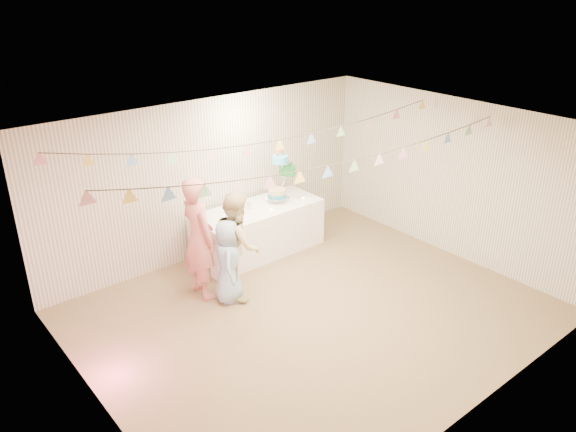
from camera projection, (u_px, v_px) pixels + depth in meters
floor at (313, 313)px, 7.84m from camera, size 6.00×6.00×0.00m
ceiling at (317, 131)px, 6.79m from camera, size 6.00×6.00×0.00m
back_wall at (212, 178)px, 9.08m from camera, size 6.00×6.00×0.00m
front_wall at (484, 311)px, 5.54m from camera, size 6.00×6.00×0.00m
left_wall at (91, 310)px, 5.57m from camera, size 5.00×5.00×0.00m
right_wall at (453, 179)px, 9.05m from camera, size 5.00×5.00×0.00m
table at (259, 230)px, 9.36m from camera, size 2.18×0.87×0.82m
cake_stand at (282, 180)px, 9.42m from camera, size 0.73×0.43×0.81m
cake_bottom at (277, 201)px, 9.42m from camera, size 0.31×0.31×0.15m
cake_middle at (287, 179)px, 9.60m from camera, size 0.27×0.27×0.22m
cake_top_tier at (280, 169)px, 9.27m from camera, size 0.25×0.25×0.19m
platter at (236, 219)px, 8.91m from camera, size 0.33×0.33×0.02m
posy at (249, 208)px, 9.15m from camera, size 0.13×0.13×0.14m
person_adult_a at (199, 238)px, 7.92m from camera, size 0.45×0.68×1.83m
person_adult_b at (237, 244)px, 8.03m from camera, size 0.88×0.95×1.58m
person_child at (228, 261)px, 7.92m from camera, size 0.67×0.73×1.24m
bunting_back at (263, 133)px, 7.66m from camera, size 5.60×1.10×0.40m
bunting_front at (328, 157)px, 6.76m from camera, size 5.60×0.90×0.36m
tealight_0 at (222, 222)px, 8.62m from camera, size 0.04×0.04×0.03m
tealight_1 at (234, 209)px, 9.12m from camera, size 0.04×0.04×0.03m
tealight_2 at (271, 209)px, 9.09m from camera, size 0.04×0.04×0.03m
tealight_3 at (267, 198)px, 9.55m from camera, size 0.04×0.04×0.03m
tealight_4 at (303, 198)px, 9.54m from camera, size 0.04×0.04×0.03m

